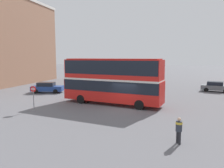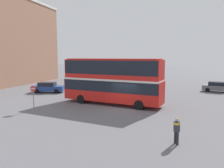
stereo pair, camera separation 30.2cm
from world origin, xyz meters
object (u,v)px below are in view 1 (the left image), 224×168
(double_decker_bus, at_px, (112,79))
(parked_car_side_street, at_px, (216,87))
(pedestrian_foreground, at_px, (179,128))
(parked_car_kerb_near, at_px, (123,81))
(parked_car_kerb_far, at_px, (47,87))
(no_entry_sign, at_px, (33,94))

(double_decker_bus, distance_m, parked_car_side_street, 17.82)
(pedestrian_foreground, bearing_deg, parked_car_kerb_near, -101.53)
(parked_car_kerb_far, bearing_deg, parked_car_side_street, 3.48)
(parked_car_kerb_near, height_order, parked_car_side_street, parked_car_kerb_near)
(parked_car_kerb_near, bearing_deg, pedestrian_foreground, -78.63)
(pedestrian_foreground, xyz_separation_m, no_entry_sign, (-12.95, 4.73, 0.63))
(pedestrian_foreground, height_order, parked_car_kerb_near, pedestrian_foreground)
(parked_car_side_street, bearing_deg, pedestrian_foreground, -92.91)
(parked_car_kerb_near, relative_size, parked_car_kerb_far, 0.92)
(double_decker_bus, bearing_deg, parked_car_kerb_near, 108.22)
(parked_car_kerb_near, xyz_separation_m, parked_car_kerb_far, (-8.93, -10.64, -0.00))
(parked_car_side_street, height_order, no_entry_sign, no_entry_sign)
(pedestrian_foreground, height_order, parked_car_kerb_far, pedestrian_foreground)
(parked_car_kerb_far, height_order, parked_car_side_street, parked_car_kerb_far)
(pedestrian_foreground, height_order, no_entry_sign, no_entry_sign)
(pedestrian_foreground, relative_size, parked_car_kerb_far, 0.34)
(pedestrian_foreground, distance_m, parked_car_kerb_far, 22.94)
(double_decker_bus, xyz_separation_m, parked_car_side_street, (12.68, 12.34, -2.06))
(parked_car_kerb_near, xyz_separation_m, parked_car_side_street, (14.77, -3.49, -0.01))
(pedestrian_foreground, relative_size, parked_car_side_street, 0.36)
(double_decker_bus, distance_m, no_entry_sign, 8.09)
(pedestrian_foreground, xyz_separation_m, parked_car_kerb_far, (-17.57, 14.74, -0.22))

